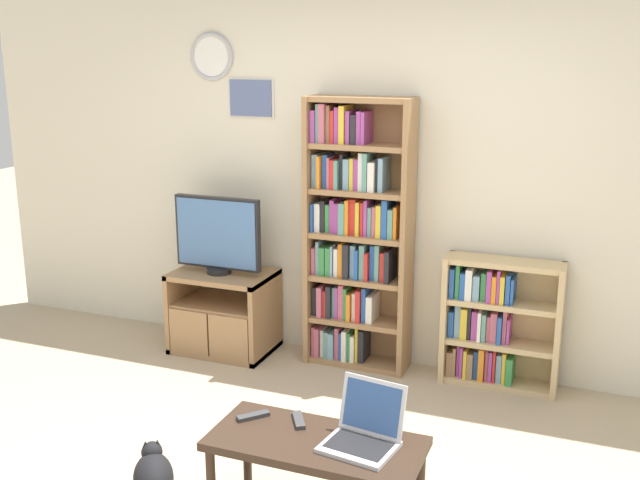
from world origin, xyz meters
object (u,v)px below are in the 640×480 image
bookshelf_short (493,323)px  remote_far_from_laptop (253,416)px  television (218,235)px  laptop (365,430)px  tv_stand (223,311)px  cat (154,476)px  coffee_table (316,450)px  bookshelf_tall (355,236)px  remote_near_laptop (299,420)px

bookshelf_short → remote_far_from_laptop: bearing=-116.1°
television → laptop: (1.64, -1.63, -0.37)m
tv_stand → cat: tv_stand is taller
laptop → remote_far_from_laptop: laptop is taller
coffee_table → laptop: (0.22, 0.05, 0.12)m
bookshelf_short → coffee_table: size_ratio=0.87×
television → coffee_table: size_ratio=0.67×
cat → television: bearing=73.1°
television → bookshelf_short: size_ratio=0.76×
bookshelf_tall → cat: 2.13m
remote_far_from_laptop → bookshelf_short: bearing=-74.0°
television → tv_stand: bearing=41.1°
bookshelf_tall → laptop: bookshelf_tall is taller
television → cat: bearing=-71.5°
television → coffee_table: 2.26m
tv_stand → remote_near_laptop: bearing=-51.0°
tv_stand → coffee_table: 2.21m
bookshelf_tall → bookshelf_short: size_ratio=2.17×
tv_stand → bookshelf_short: 1.93m
bookshelf_tall → remote_far_from_laptop: bookshelf_tall is taller
television → coffee_table: television is taller
coffee_table → laptop: 0.25m
coffee_table → bookshelf_tall: bearing=103.7°
tv_stand → cat: (0.58, -1.79, -0.18)m
tv_stand → television: size_ratio=1.09×
cat → bookshelf_tall: bearing=43.5°
bookshelf_short → cat: (-1.34, -1.95, -0.30)m
laptop → remote_far_from_laptop: 0.58m
remote_far_from_laptop → cat: size_ratio=0.30×
bookshelf_tall → remote_far_from_laptop: (0.09, -1.76, -0.48)m
bookshelf_short → tv_stand: bearing=-175.2°
television → laptop: bearing=-44.8°
remote_near_laptop → cat: size_ratio=0.33×
remote_far_from_laptop → cat: remote_far_from_laptop is taller
tv_stand → cat: 1.89m
cat → remote_near_laptop: bearing=-18.0°
coffee_table → bookshelf_short: bearing=74.7°
television → remote_far_from_laptop: (1.07, -1.60, -0.43)m
bookshelf_tall → coffee_table: 1.97m
bookshelf_short → cat: size_ratio=1.77×
bookshelf_tall → remote_far_from_laptop: size_ratio=12.59×
laptop → cat: laptop is taller
bookshelf_short → laptop: bearing=-99.2°
bookshelf_short → cat: 2.38m
tv_stand → laptop: bearing=-45.3°
coffee_table → laptop: bearing=13.0°
bookshelf_short → coffee_table: (-0.51, -1.86, -0.03)m
coffee_table → remote_far_from_laptop: bearing=167.2°
laptop → bookshelf_tall: bearing=118.8°
bookshelf_tall → coffee_table: size_ratio=1.90×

